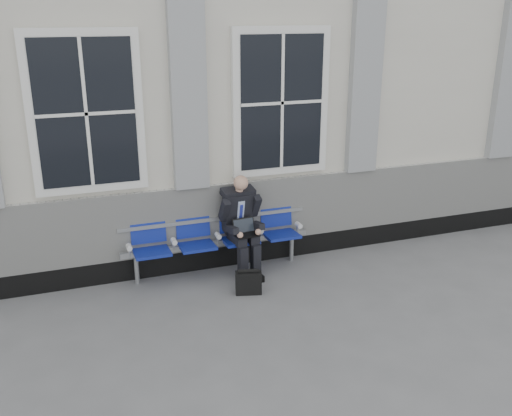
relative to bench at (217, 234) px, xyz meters
name	(u,v)px	position (x,y,z in m)	size (l,w,h in m)	color
ground	(296,308)	(0.61, -1.32, -0.55)	(70.00, 70.00, 0.00)	slate
station_building	(213,87)	(0.60, 2.15, 1.67)	(14.40, 4.40, 4.49)	silver
bench	(217,234)	(0.00, 0.00, 0.00)	(2.60, 0.47, 0.91)	#9EA0A3
businessman	(241,220)	(0.31, -0.13, 0.20)	(0.56, 0.75, 1.37)	black
briefcase	(249,282)	(0.19, -0.78, -0.40)	(0.35, 0.22, 0.34)	black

